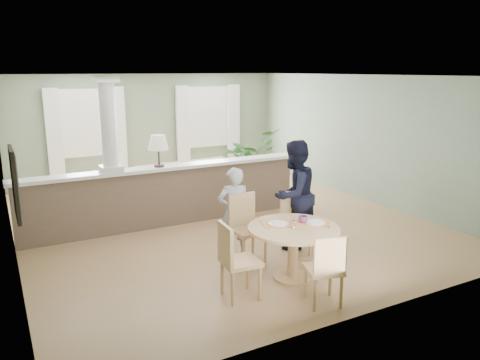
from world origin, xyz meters
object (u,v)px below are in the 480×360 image
chair_side (235,258)px  chair_far_boy (246,225)px  chair_far_man (295,219)px  man_person (294,195)px  sofa (191,183)px  houseplant (250,160)px  dining_table (294,238)px  chair_near (326,267)px  child_person (234,212)px

chair_side → chair_far_boy: bearing=-30.2°
chair_far_man → man_person: 0.39m
chair_far_man → sofa: bearing=110.0°
chair_side → sofa: bearing=-10.5°
houseplant → dining_table: (-1.81, -4.43, -0.14)m
houseplant → chair_near: bearing=-109.9°
chair_far_boy → child_person: 0.29m
houseplant → chair_far_boy: (-2.07, -3.56, -0.18)m
chair_far_man → child_person: (-0.93, 0.28, 0.17)m
chair_far_man → chair_side: (-1.56, -0.96, 0.02)m
houseplant → child_person: 3.95m
dining_table → chair_far_man: size_ratio=1.31×
chair_far_man → chair_side: bearing=-134.1°
chair_far_man → man_person: (0.08, 0.16, 0.35)m
chair_near → child_person: bearing=-66.4°
chair_far_boy → chair_far_man: bearing=-3.2°
sofa → man_person: 3.32m
dining_table → chair_side: size_ratio=1.25×
chair_near → dining_table: bearing=-80.1°
dining_table → chair_far_man: 1.02m
chair_side → child_person: (0.63, 1.24, 0.15)m
sofa → chair_far_man: (0.35, -3.42, 0.11)m
dining_table → child_person: child_person is taller
sofa → chair_side: chair_side is taller
man_person → dining_table: bearing=36.3°
houseplant → chair_far_boy: bearing=-120.1°
chair_side → man_person: bearing=-50.6°
chair_far_man → chair_near: size_ratio=1.03×
chair_near → sofa: bearing=-77.2°
dining_table → chair_near: 0.83m
sofa → child_person: (-0.58, -3.14, 0.28)m
chair_near → man_person: (0.78, 1.82, 0.37)m
houseplant → child_person: (-2.14, -3.32, -0.04)m
child_person → sofa: bearing=-88.5°
chair_far_boy → child_person: size_ratio=0.73×
dining_table → chair_side: bearing=-172.1°
sofa → child_person: child_person is taller
chair_far_man → child_person: size_ratio=0.68×
chair_far_boy → chair_side: size_ratio=1.02×
chair_far_man → chair_side: chair_side is taller
child_person → man_person: 1.03m
houseplant → chair_side: (-2.77, -4.56, -0.19)m
man_person → houseplant: bearing=-127.5°
chair_near → chair_far_boy: bearing=-67.9°
chair_near → chair_side: (-0.87, 0.69, 0.04)m
chair_side → child_person: size_ratio=0.71×
houseplant → chair_near: (-1.91, -5.25, -0.23)m
dining_table → chair_far_boy: size_ratio=1.22×
chair_far_boy → chair_side: chair_far_boy is taller
chair_side → man_person: man_person is taller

